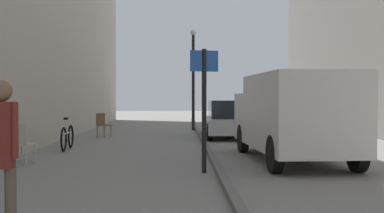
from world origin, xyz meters
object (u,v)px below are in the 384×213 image
object	(u,v)px
delivery_van	(292,114)
street_sign_post	(204,99)
pedestrian_main_foreground	(2,150)
cafe_chair_by_doorway	(103,123)
bicycle_leaning	(67,137)
parked_car	(229,119)
lamp_post	(193,73)
cafe_chair_near_window	(21,141)

from	to	relation	value
delivery_van	street_sign_post	distance (m)	2.94
pedestrian_main_foreground	delivery_van	world-z (taller)	delivery_van
delivery_van	cafe_chair_by_doorway	xyz separation A→B (m)	(-5.85, 7.22, -0.62)
pedestrian_main_foreground	bicycle_leaning	distance (m)	9.49
delivery_van	parked_car	size ratio (longest dim) A/B	1.30
lamp_post	bicycle_leaning	size ratio (longest dim) A/B	2.69
pedestrian_main_foreground	lamp_post	size ratio (longest dim) A/B	0.37
bicycle_leaning	cafe_chair_by_doorway	xyz separation A→B (m)	(0.32, 4.60, 0.17)
delivery_van	lamp_post	xyz separation A→B (m)	(-2.16, 10.88, 1.56)
bicycle_leaning	cafe_chair_by_doorway	bearing A→B (deg)	84.20
parked_car	street_sign_post	xyz separation A→B (m)	(-1.42, -8.78, 0.83)
pedestrian_main_foreground	street_sign_post	distance (m)	5.50
cafe_chair_near_window	lamp_post	bearing A→B (deg)	84.91
pedestrian_main_foreground	cafe_chair_near_window	bearing A→B (deg)	105.19
lamp_post	parked_car	bearing A→B (deg)	-71.62
pedestrian_main_foreground	street_sign_post	world-z (taller)	street_sign_post
parked_car	cafe_chair_near_window	distance (m)	9.34
cafe_chair_near_window	pedestrian_main_foreground	bearing A→B (deg)	-57.66
parked_car	bicycle_leaning	xyz separation A→B (m)	(-5.31, -4.34, -0.33)
parked_car	street_sign_post	distance (m)	8.94
cafe_chair_by_doorway	bicycle_leaning	bearing A→B (deg)	33.39
pedestrian_main_foreground	parked_car	size ratio (longest dim) A/B	0.42
lamp_post	bicycle_leaning	xyz separation A→B (m)	(-4.01, -8.26, -2.34)
delivery_van	bicycle_leaning	world-z (taller)	delivery_van
pedestrian_main_foreground	delivery_van	distance (m)	8.21
cafe_chair_near_window	delivery_van	bearing A→B (deg)	19.89
street_sign_post	cafe_chair_by_doorway	bearing A→B (deg)	-79.04
pedestrian_main_foreground	delivery_van	bearing A→B (deg)	53.98
parked_car	cafe_chair_by_doorway	world-z (taller)	parked_car
pedestrian_main_foreground	lamp_post	xyz separation A→B (m)	(2.54, 17.61, 1.69)
parked_car	lamp_post	bearing A→B (deg)	109.17
bicycle_leaning	cafe_chair_near_window	world-z (taller)	bicycle_leaning
delivery_van	bicycle_leaning	bearing A→B (deg)	154.27
delivery_van	cafe_chair_near_window	distance (m)	6.58
bicycle_leaning	cafe_chair_by_doorway	world-z (taller)	bicycle_leaning
delivery_van	street_sign_post	world-z (taller)	street_sign_post
pedestrian_main_foreground	cafe_chair_by_doorway	world-z (taller)	pedestrian_main_foreground
street_sign_post	cafe_chair_by_doorway	size ratio (longest dim) A/B	2.77
bicycle_leaning	pedestrian_main_foreground	bearing A→B (deg)	-82.88
street_sign_post	cafe_chair_by_doorway	distance (m)	9.77
pedestrian_main_foreground	street_sign_post	xyz separation A→B (m)	(2.42, 4.92, 0.52)
cafe_chair_by_doorway	delivery_van	bearing A→B (deg)	76.38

